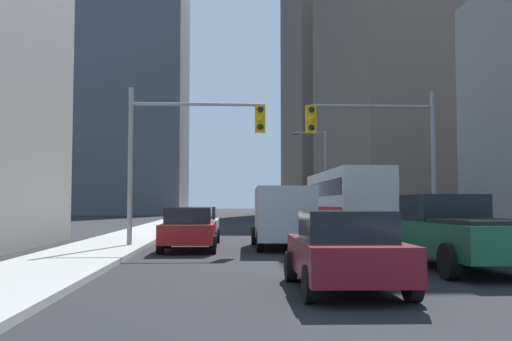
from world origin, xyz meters
The scene contains 14 objects.
sidewalk_left centered at (-6.64, 50.00, 0.07)m, with size 2.95×160.00×0.15m, color #9E9E99.
sidewalk_right centered at (6.64, 50.00, 0.07)m, with size 2.95×160.00×0.15m, color #9E9E99.
city_bus centered at (4.39, 27.77, 1.93)m, with size 2.67×11.52×3.40m.
pickup_truck_green centered at (3.54, 10.97, 0.93)m, with size 2.20×5.45×1.90m.
cargo_van_silver centered at (-0.08, 18.22, 1.29)m, with size 2.20×5.29×2.26m.
sedan_maroon centered at (-0.03, 7.72, 0.77)m, with size 1.95×4.25×1.52m.
sedan_red centered at (-3.51, 17.23, 0.77)m, with size 1.95×4.22×1.52m.
sedan_white centered at (-3.42, 22.53, 0.77)m, with size 1.95×4.23×1.52m.
traffic_signal_near_left centered at (-3.53, 18.26, 4.10)m, with size 5.12×0.44×6.00m.
traffic_signal_near_right centered at (3.58, 18.26, 4.10)m, with size 5.02×0.44×6.00m.
street_lamp_right centered at (5.41, 41.50, 4.58)m, with size 2.75×0.32×7.50m.
building_left_far_tower centered at (-20.85, 91.15, 30.54)m, with size 24.88×24.36×61.07m, color #4C515B.
building_right_mid_block centered at (17.11, 51.16, 15.93)m, with size 16.97×26.11×31.87m, color #66564C.
building_right_far_highrise centered at (19.24, 86.31, 23.66)m, with size 21.61×27.55×47.33m, color #66564C.
Camera 1 is at (-2.37, -3.07, 1.65)m, focal length 39.98 mm.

